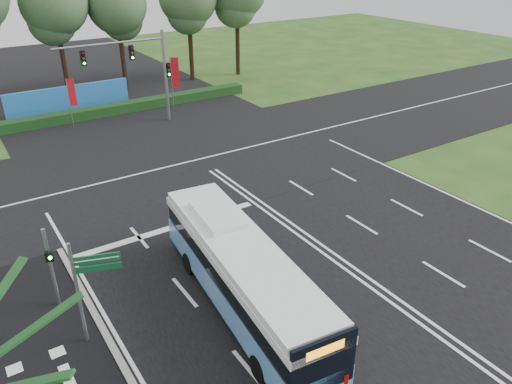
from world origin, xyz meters
TOP-DOWN VIEW (x-y plane):
  - ground at (0.00, 0.00)m, footprint 120.00×120.00m
  - road_main at (0.00, 0.00)m, footprint 20.00×120.00m
  - road_cross at (0.00, 12.00)m, footprint 120.00×14.00m
  - kerb_strip at (-10.10, -3.00)m, footprint 0.25×18.00m
  - city_bus at (-5.07, -2.08)m, footprint 3.50×11.21m
  - pedestrian_signal at (-11.08, 2.00)m, footprint 0.33×0.42m
  - street_sign at (-10.41, -0.67)m, footprint 1.55×0.60m
  - banner_flag_left at (-4.66, 22.85)m, footprint 0.57×0.09m
  - banner_flag_mid at (3.53, 22.30)m, footprint 0.63×0.32m
  - traffic_light_gantry at (0.21, 20.50)m, footprint 8.41×0.28m
  - hedge at (0.00, 24.50)m, footprint 22.00×1.20m
  - blue_hoarding at (-4.00, 27.00)m, footprint 10.00×0.30m
  - eucalyptus_row at (-3.86, 31.18)m, footprint 41.48×7.12m

SIDE VIEW (x-z plane):
  - ground at x=0.00m, z-range 0.00..0.00m
  - road_main at x=0.00m, z-range 0.00..0.04m
  - road_cross at x=0.00m, z-range 0.00..0.05m
  - kerb_strip at x=-10.10m, z-range 0.00..0.12m
  - hedge at x=0.00m, z-range 0.00..0.80m
  - blue_hoarding at x=-4.00m, z-range 0.00..2.20m
  - city_bus at x=-5.07m, z-range 0.01..3.18m
  - pedestrian_signal at x=-11.08m, z-range 0.16..3.67m
  - banner_flag_left at x=-4.66m, z-range 0.61..4.45m
  - street_sign at x=-10.41m, z-range 0.53..4.70m
  - banner_flag_mid at x=3.53m, z-range 0.70..5.28m
  - traffic_light_gantry at x=0.21m, z-range 1.16..8.16m
  - eucalyptus_row at x=-3.86m, z-range 2.17..14.73m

